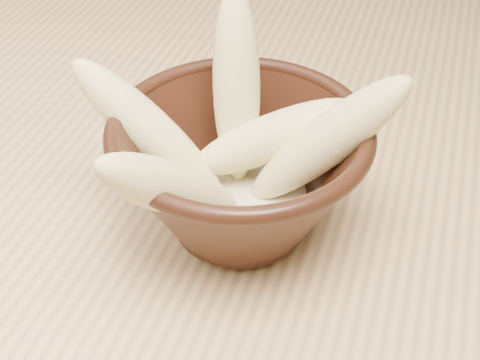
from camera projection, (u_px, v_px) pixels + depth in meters
name	position (u px, v px, depth m)	size (l,w,h in m)	color
table	(405.00, 245.00, 0.64)	(1.20, 0.80, 0.75)	tan
bowl	(240.00, 171.00, 0.51)	(0.20, 0.20, 0.11)	black
milk_puddle	(240.00, 197.00, 0.53)	(0.11, 0.11, 0.02)	beige
banana_upright	(237.00, 86.00, 0.51)	(0.04, 0.04, 0.15)	#CDBE79
banana_left	(149.00, 131.00, 0.50)	(0.04, 0.04, 0.15)	#CDBE79
banana_right	(327.00, 141.00, 0.48)	(0.04, 0.04, 0.15)	#CDBE79
banana_across	(273.00, 137.00, 0.51)	(0.04, 0.04, 0.13)	#CDBE79
banana_front	(173.00, 189.00, 0.45)	(0.04, 0.04, 0.14)	#CDBE79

